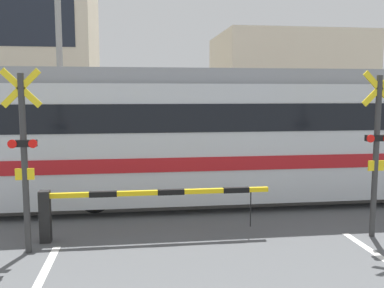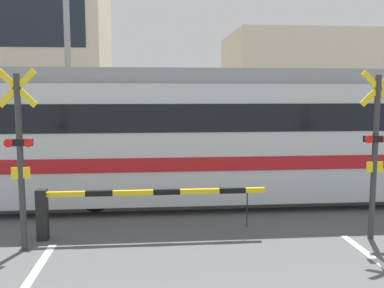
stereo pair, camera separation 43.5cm
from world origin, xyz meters
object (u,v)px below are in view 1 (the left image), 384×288
Objects in this scene: crossing_barrier_far at (230,156)px; pedestrian at (195,140)px; commuter_train at (274,132)px; crossing_signal_left at (24,153)px; crossing_barrier_near at (114,203)px; crossing_signal_right at (376,147)px.

crossing_barrier_far is 2.88× the size of pedestrian.
crossing_signal_left is (-5.54, -3.17, -0.02)m from commuter_train.
crossing_barrier_near is 5.18m from crossing_signal_right.
crossing_signal_left is 6.53m from crossing_signal_right.
crossing_signal_left is at bearing 180.00° from crossing_signal_right.
pedestrian is at bearing 66.05° from crossing_signal_left.
crossing_barrier_far is at bearing 103.65° from crossing_signal_right.
pedestrian is at bearing 99.41° from crossing_barrier_far.
crossing_barrier_far is 6.37m from crossing_signal_right.
pedestrian is (2.93, 9.42, 0.16)m from crossing_barrier_near.
crossing_barrier_near is at bearing -122.55° from crossing_barrier_far.
crossing_signal_left reaches higher than pedestrian.
crossing_barrier_near is (-4.06, -2.65, -1.09)m from commuter_train.
commuter_train is 6.38m from crossing_signal_left.
pedestrian is (4.41, 9.93, -0.91)m from crossing_signal_left.
commuter_train is 9.62× the size of pedestrian.
commuter_train reaches higher than crossing_signal_right.
crossing_signal_left is at bearing -113.95° from pedestrian.
crossing_barrier_far is (3.56, 5.59, 0.00)m from crossing_barrier_near.
pedestrian reaches higher than crossing_barrier_far.
commuter_train is at bearing -80.53° from pedestrian.
crossing_barrier_near is at bearing -107.29° from pedestrian.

